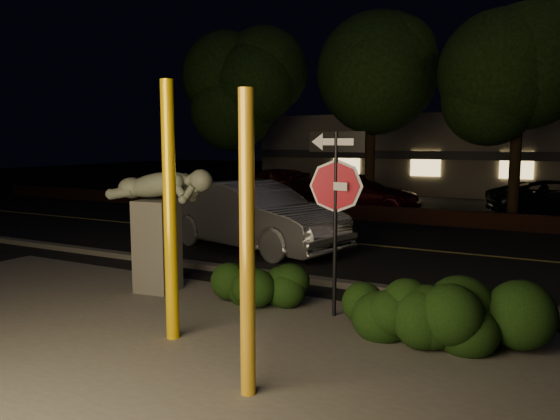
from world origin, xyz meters
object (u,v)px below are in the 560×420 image
Objects in this scene: yellow_pole_right at (247,247)px; signpost at (336,187)px; parked_car_darkred at (355,193)px; parked_car_dark at (558,199)px; silver_sedan at (252,216)px; sculpture at (158,216)px; yellow_pole_left at (170,213)px; parked_car_red at (287,185)px.

yellow_pole_right reaches higher than signpost.
signpost is at bearing 93.67° from yellow_pole_right.
parked_car_dark is at bearing -78.00° from parked_car_darkred.
yellow_pole_right is 0.63× the size of silver_sedan.
yellow_pole_right reaches higher than sculpture.
yellow_pole_left is 2.00m from yellow_pole_right.
parked_car_darkred is (-2.45, 13.79, -1.01)m from yellow_pole_left.
signpost is 1.28× the size of sculpture.
yellow_pole_left reaches higher than parked_car_red.
yellow_pole_right reaches higher than parked_car_dark.
parked_car_darkred is (-4.03, 11.88, -1.28)m from signpost.
parked_car_red is at bearing 111.79° from yellow_pole_left.
parked_car_red is at bearing 115.83° from yellow_pole_right.
parked_car_red is 4.16m from parked_car_darkred.
sculpture is at bearing -158.11° from silver_sedan.
parked_car_darkred is at bearing 16.29° from silver_sedan.
parked_car_darkred is (-4.21, 14.73, -0.88)m from yellow_pole_right.
signpost reaches higher than sculpture.
yellow_pole_right is 0.71× the size of parked_car_red.
signpost is at bearing -164.36° from parked_car_darkred.
yellow_pole_left is 1.08× the size of yellow_pole_right.
parked_car_dark is (2.82, 13.73, -1.36)m from signpost.
yellow_pole_left is 16.28m from parked_car_dark.
sculpture is at bearing -179.52° from parked_car_darkred.
yellow_pole_left is 16.78m from parked_car_red.
yellow_pole_right is at bearing -135.00° from silver_sedan.
parked_car_red is at bearing 61.82° from parked_car_darkred.
yellow_pole_right is 1.14× the size of signpost.
parked_car_dark is at bearing 87.83° from signpost.
silver_sedan is at bearing 143.32° from signpost.
silver_sedan is at bearing 90.28° from sculpture.
silver_sedan is 1.02× the size of parked_car_darkred.
parked_car_red is 10.62m from parked_car_dark.
yellow_pole_left is 1.23× the size of signpost.
yellow_pole_right reaches higher than parked_car_darkred.
sculpture is at bearing -141.80° from parked_car_red.
silver_sedan reaches higher than parked_car_darkred.
sculpture is 4.18m from silver_sedan.
yellow_pole_left reaches higher than sculpture.
yellow_pole_right is at bearing -134.11° from parked_car_red.
yellow_pole_left is 0.69× the size of parked_car_darkred.
parked_car_darkred is at bearing 105.96° from yellow_pole_right.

